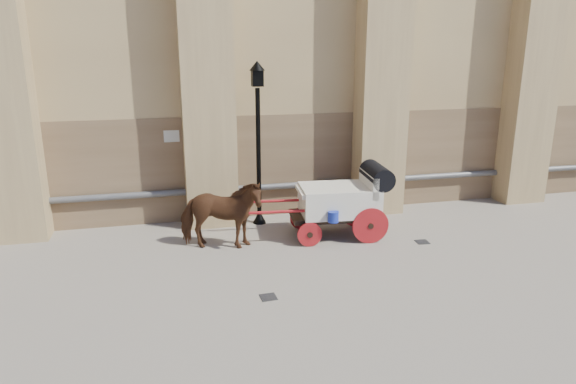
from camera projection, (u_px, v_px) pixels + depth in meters
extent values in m
plane|color=gray|center=(273.00, 271.00, 11.56)|extent=(90.00, 90.00, 0.00)
cube|color=#7F6448|center=(309.00, 163.00, 15.48)|extent=(44.00, 0.35, 3.00)
cylinder|color=#59595B|center=(311.00, 184.00, 15.39)|extent=(42.00, 0.18, 0.18)
cube|color=beige|center=(172.00, 136.00, 14.13)|extent=(0.42, 0.04, 0.32)
imported|color=brown|center=(221.00, 215.00, 12.64)|extent=(2.25, 1.43, 1.76)
cube|color=black|center=(335.00, 215.00, 13.58)|extent=(2.40, 1.27, 0.13)
cube|color=silver|center=(339.00, 200.00, 13.48)|extent=(2.11, 1.50, 0.74)
cube|color=silver|center=(369.00, 183.00, 13.47)|extent=(0.29, 1.32, 0.58)
cube|color=silver|center=(306.00, 192.00, 13.29)|extent=(0.48, 1.19, 0.11)
cylinder|color=black|center=(377.00, 175.00, 13.44)|extent=(0.71, 1.36, 0.59)
cylinder|color=#A6171B|center=(370.00, 226.00, 13.09)|extent=(0.95, 0.16, 0.95)
cylinder|color=#A6171B|center=(357.00, 210.00, 14.33)|extent=(0.95, 0.16, 0.95)
cylinder|color=#A6171B|center=(310.00, 234.00, 12.93)|extent=(0.63, 0.12, 0.63)
cylinder|color=#A6171B|center=(301.00, 218.00, 14.17)|extent=(0.63, 0.12, 0.63)
cylinder|color=#A6171B|center=(272.00, 212.00, 12.81)|extent=(2.52, 0.32, 0.07)
cylinder|color=#A6171B|center=(268.00, 201.00, 13.71)|extent=(2.52, 0.32, 0.07)
cylinder|color=#1A30AC|center=(333.00, 217.00, 12.79)|extent=(0.27, 0.27, 0.27)
cylinder|color=black|center=(259.00, 158.00, 14.22)|extent=(0.13, 0.13, 3.81)
cone|color=black|center=(259.00, 216.00, 14.69)|extent=(0.38, 0.38, 0.38)
cube|color=black|center=(257.00, 78.00, 13.63)|extent=(0.30, 0.30, 0.44)
cone|color=black|center=(257.00, 66.00, 13.54)|extent=(0.42, 0.42, 0.25)
cube|color=black|center=(268.00, 297.00, 10.35)|extent=(0.34, 0.34, 0.01)
cube|color=black|center=(422.00, 242.00, 13.27)|extent=(0.34, 0.34, 0.01)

